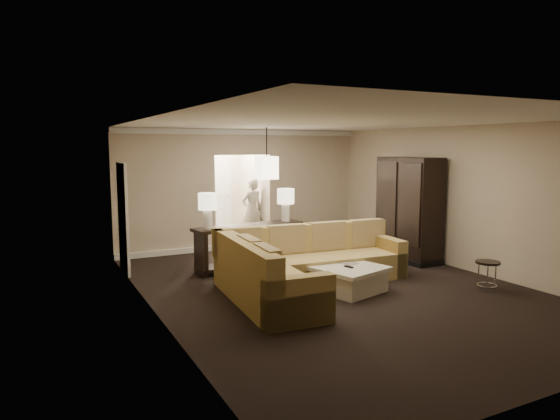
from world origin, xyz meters
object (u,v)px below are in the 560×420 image
armoire (408,211)px  person (252,207)px  console_table (249,242)px  drink_table (488,270)px  sectional_sofa (301,266)px  coffee_table (348,278)px

armoire → person: bearing=122.7°
console_table → drink_table: size_ratio=4.66×
drink_table → person: 6.02m
console_table → drink_table: 4.36m
sectional_sofa → console_table: (-0.20, 1.73, 0.12)m
coffee_table → drink_table: 2.34m
armoire → person: size_ratio=1.22×
coffee_table → console_table: (-0.86, 2.18, 0.30)m
coffee_table → armoire: size_ratio=0.59×
coffee_table → person: person is taller
sectional_sofa → drink_table: bearing=-23.6°
armoire → drink_table: 2.51m
sectional_sofa → coffee_table: sectional_sofa is taller
coffee_table → drink_table: bearing=-26.0°
person → drink_table: bearing=96.5°
console_table → armoire: size_ratio=1.06×
console_table → person: (1.17, 2.52, 0.37)m
sectional_sofa → drink_table: 3.12m
drink_table → person: bearing=107.3°
sectional_sofa → drink_table: size_ratio=7.15×
sectional_sofa → armoire: (3.11, 0.92, 0.64)m
coffee_table → armoire: bearing=29.1°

